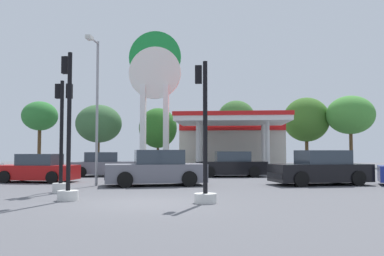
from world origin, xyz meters
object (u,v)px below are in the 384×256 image
(station_pole_sign, at_px, (155,83))
(tree_2, at_px, (158,128))
(tree_3, at_px, (236,117))
(car_4, at_px, (231,165))
(car_5, at_px, (320,169))
(tree_0, at_px, (40,116))
(corner_streetlamp, at_px, (96,97))
(car_0, at_px, (37,169))
(traffic_signal_0, at_px, (68,154))
(traffic_signal_2, at_px, (62,149))
(car_2, at_px, (103,165))
(tree_1, at_px, (99,124))
(tree_5, at_px, (350,115))
(car_6, at_px, (156,169))
(tree_4, at_px, (306,120))
(traffic_signal_1, at_px, (204,159))

(station_pole_sign, relative_size, tree_2, 1.85)
(tree_3, bearing_deg, car_4, -92.27)
(car_5, bearing_deg, tree_0, 137.63)
(car_5, distance_m, corner_streetlamp, 11.01)
(car_0, xyz_separation_m, car_4, (9.86, 5.40, 0.05))
(car_4, distance_m, traffic_signal_0, 13.86)
(tree_3, bearing_deg, traffic_signal_2, -104.68)
(car_2, height_order, tree_0, tree_0)
(tree_1, xyz_separation_m, tree_5, (25.33, 0.36, 0.74))
(car_2, relative_size, car_6, 0.92)
(car_2, xyz_separation_m, tree_4, (15.98, 18.26, 4.14))
(tree_1, relative_size, tree_4, 0.89)
(traffic_signal_0, height_order, tree_1, tree_1)
(car_2, distance_m, tree_2, 16.32)
(car_4, relative_size, traffic_signal_1, 1.03)
(traffic_signal_2, bearing_deg, car_5, 23.62)
(traffic_signal_2, relative_size, tree_5, 0.61)
(corner_streetlamp, bearing_deg, car_0, 150.59)
(car_5, bearing_deg, traffic_signal_2, -156.38)
(traffic_signal_2, bearing_deg, tree_2, 91.73)
(car_4, distance_m, traffic_signal_1, 13.07)
(tree_4, distance_m, corner_streetlamp, 29.18)
(tree_1, bearing_deg, traffic_signal_0, -74.04)
(station_pole_sign, bearing_deg, tree_1, 127.76)
(car_0, bearing_deg, traffic_signal_1, -40.23)
(car_2, bearing_deg, tree_5, 39.31)
(car_4, bearing_deg, car_2, -178.46)
(car_2, bearing_deg, station_pole_sign, 70.41)
(car_2, bearing_deg, tree_1, 108.83)
(car_4, height_order, tree_0, tree_0)
(car_4, bearing_deg, tree_2, 114.82)
(tree_1, xyz_separation_m, tree_3, (14.13, 1.21, 0.66))
(car_4, bearing_deg, car_0, -151.32)
(car_4, distance_m, traffic_signal_2, 12.33)
(tree_0, bearing_deg, car_0, -64.81)
(tree_0, xyz_separation_m, tree_2, (12.85, -0.69, -1.35))
(tree_1, distance_m, tree_5, 25.34)
(car_0, xyz_separation_m, traffic_signal_0, (4.55, -7.39, 0.86))
(car_6, relative_size, tree_0, 0.72)
(station_pole_sign, relative_size, traffic_signal_1, 2.50)
(car_0, xyz_separation_m, car_6, (6.40, -1.44, 0.09))
(car_2, height_order, tree_2, tree_2)
(tree_0, xyz_separation_m, corner_streetlamp, (13.99, -23.94, -1.21))
(tree_4, xyz_separation_m, tree_5, (3.91, -1.97, 0.29))
(car_2, distance_m, traffic_signal_2, 10.38)
(traffic_signal_1, height_order, tree_3, tree_3)
(car_5, height_order, car_6, car_6)
(station_pole_sign, xyz_separation_m, corner_streetlamp, (-0.30, -13.38, -2.88))
(car_0, height_order, tree_2, tree_2)
(car_5, xyz_separation_m, tree_4, (3.75, 23.80, 4.09))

